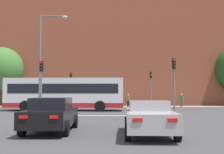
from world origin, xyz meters
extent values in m
cube|color=silver|center=(0.00, 16.94, 0.00)|extent=(8.11, 0.30, 0.01)
cube|color=gray|center=(0.00, 31.15, 0.01)|extent=(69.01, 2.50, 0.01)
cube|color=brown|center=(3.59, 39.84, 9.39)|extent=(42.31, 11.34, 18.77)
cube|color=black|center=(-2.04, 8.13, 0.67)|extent=(1.93, 4.44, 0.69)
cube|color=black|center=(-2.04, 8.08, 1.26)|extent=(1.61, 2.02, 0.49)
cylinder|color=black|center=(-2.95, 9.47, 0.32)|extent=(0.24, 0.65, 0.64)
cylinder|color=black|center=(-1.20, 9.51, 0.32)|extent=(0.24, 0.65, 0.64)
cylinder|color=black|center=(-2.88, 6.74, 0.32)|extent=(0.24, 0.65, 0.64)
cylinder|color=black|center=(-1.13, 6.79, 0.32)|extent=(0.24, 0.65, 0.64)
cube|color=red|center=(-2.55, 5.89, 0.84)|extent=(0.32, 0.06, 0.12)
cube|color=red|center=(-1.42, 5.92, 0.84)|extent=(0.32, 0.06, 0.12)
cube|color=#9E9EA3|center=(2.19, 7.11, 0.66)|extent=(1.92, 4.50, 0.69)
cube|color=#9E9EA3|center=(2.19, 7.23, 1.21)|extent=(1.60, 1.37, 0.40)
cylinder|color=black|center=(1.34, 8.52, 0.32)|extent=(0.23, 0.64, 0.64)
cylinder|color=black|center=(3.10, 8.48, 0.32)|extent=(0.23, 0.64, 0.64)
cylinder|color=black|center=(1.28, 5.75, 0.32)|extent=(0.23, 0.64, 0.64)
cylinder|color=black|center=(3.04, 5.71, 0.32)|extent=(0.23, 0.64, 0.64)
cube|color=red|center=(1.58, 4.87, 0.84)|extent=(0.32, 0.06, 0.12)
cube|color=red|center=(2.71, 4.85, 0.84)|extent=(0.32, 0.06, 0.12)
cube|color=silver|center=(-4.25, 22.65, 1.74)|extent=(11.18, 2.58, 2.77)
cube|color=#AD191E|center=(-4.25, 22.65, 0.57)|extent=(11.20, 2.60, 0.44)
cube|color=black|center=(-4.25, 22.65, 2.12)|extent=(10.28, 2.61, 0.90)
cylinder|color=black|center=(-7.72, 21.41, 0.50)|extent=(1.00, 0.28, 1.00)
cylinder|color=black|center=(-7.72, 23.89, 0.50)|extent=(1.00, 0.28, 1.00)
cylinder|color=black|center=(-0.79, 21.41, 0.50)|extent=(1.00, 0.28, 1.00)
cylinder|color=black|center=(-0.79, 23.89, 0.50)|extent=(1.00, 0.28, 1.00)
cylinder|color=slate|center=(4.91, 30.38, 1.77)|extent=(0.12, 0.12, 3.54)
cube|color=black|center=(4.91, 30.38, 3.94)|extent=(0.26, 0.20, 0.80)
sphere|color=black|center=(4.91, 30.25, 4.19)|extent=(0.17, 0.17, 0.17)
sphere|color=orange|center=(4.91, 30.25, 3.94)|extent=(0.17, 0.17, 0.17)
sphere|color=black|center=(4.91, 30.25, 3.68)|extent=(0.17, 0.17, 0.17)
cylinder|color=slate|center=(-5.00, 30.15, 1.72)|extent=(0.12, 0.12, 3.44)
cube|color=black|center=(-5.00, 30.15, 3.84)|extent=(0.26, 0.20, 0.80)
sphere|color=red|center=(-5.00, 30.02, 4.09)|extent=(0.17, 0.17, 0.17)
sphere|color=black|center=(-5.00, 30.02, 3.84)|extent=(0.17, 0.17, 0.17)
sphere|color=black|center=(-5.00, 30.02, 3.58)|extent=(0.17, 0.17, 0.17)
cylinder|color=slate|center=(5.22, 17.35, 1.79)|extent=(0.12, 0.12, 3.59)
cube|color=black|center=(5.22, 17.35, 3.99)|extent=(0.26, 0.20, 0.80)
sphere|color=red|center=(5.22, 17.22, 4.24)|extent=(0.17, 0.17, 0.17)
sphere|color=black|center=(5.22, 17.22, 3.99)|extent=(0.17, 0.17, 0.17)
sphere|color=black|center=(5.22, 17.22, 3.73)|extent=(0.17, 0.17, 0.17)
cylinder|color=slate|center=(-5.06, 17.20, 1.69)|extent=(0.12, 0.12, 3.39)
cube|color=black|center=(-5.06, 17.20, 3.79)|extent=(0.26, 0.20, 0.80)
sphere|color=red|center=(-5.06, 17.07, 4.04)|extent=(0.17, 0.17, 0.17)
sphere|color=black|center=(-5.06, 17.07, 3.79)|extent=(0.17, 0.17, 0.17)
sphere|color=black|center=(-5.06, 17.07, 3.53)|extent=(0.17, 0.17, 0.17)
cylinder|color=slate|center=(-5.70, 18.97, 4.19)|extent=(0.16, 0.16, 8.39)
cylinder|color=slate|center=(-4.66, 18.97, 8.24)|extent=(2.08, 0.10, 0.10)
ellipsoid|color=#B2B2B7|center=(-3.62, 18.97, 8.14)|extent=(0.50, 0.36, 0.22)
cylinder|color=black|center=(2.04, 30.67, 0.38)|extent=(0.13, 0.13, 0.75)
cylinder|color=black|center=(2.20, 30.61, 0.38)|extent=(0.13, 0.13, 0.75)
cube|color=olive|center=(2.12, 30.64, 1.05)|extent=(0.45, 0.35, 0.59)
sphere|color=tan|center=(2.12, 30.64, 1.46)|extent=(0.23, 0.23, 0.23)
cylinder|color=brown|center=(8.73, 31.07, 0.38)|extent=(0.13, 0.13, 0.77)
cylinder|color=brown|center=(8.86, 30.95, 0.38)|extent=(0.13, 0.13, 0.77)
cube|color=#336B38|center=(8.80, 31.01, 1.07)|extent=(0.45, 0.43, 0.61)
sphere|color=tan|center=(8.80, 31.01, 1.49)|extent=(0.23, 0.23, 0.23)
cylinder|color=#4C3823|center=(-15.00, 33.39, 1.30)|extent=(0.36, 0.36, 2.60)
ellipsoid|color=#3D7033|center=(-15.00, 33.39, 5.00)|extent=(5.63, 5.63, 5.91)
camera|label=1|loc=(0.98, -4.38, 1.73)|focal=45.00mm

